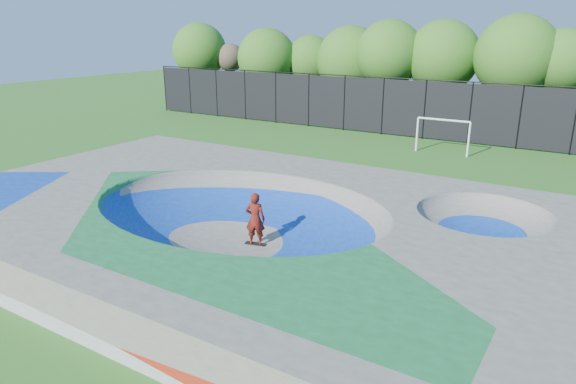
% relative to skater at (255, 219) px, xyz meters
% --- Properties ---
extents(ground, '(120.00, 120.00, 0.00)m').
position_rel_skater_xyz_m(ground, '(-0.60, -0.14, -0.96)').
color(ground, '#27601A').
rests_on(ground, ground).
extents(skate_deck, '(22.00, 14.00, 1.50)m').
position_rel_skater_xyz_m(skate_deck, '(-0.60, -0.14, -0.21)').
color(skate_deck, gray).
rests_on(skate_deck, ground).
extents(skater, '(0.81, 0.67, 1.93)m').
position_rel_skater_xyz_m(skater, '(0.00, 0.00, 0.00)').
color(skater, '#B7220E').
rests_on(skater, ground).
extents(skateboard, '(0.81, 0.35, 0.05)m').
position_rel_skater_xyz_m(skateboard, '(0.00, 0.00, -0.94)').
color(skateboard, black).
rests_on(skateboard, ground).
extents(soccer_goal, '(3.22, 0.12, 2.13)m').
position_rel_skater_xyz_m(soccer_goal, '(1.71, 17.15, 0.51)').
color(soccer_goal, white).
rests_on(soccer_goal, ground).
extents(fence, '(48.09, 0.09, 4.04)m').
position_rel_skater_xyz_m(fence, '(-0.60, 20.86, 1.13)').
color(fence, black).
rests_on(fence, ground).
extents(treeline, '(52.76, 7.08, 8.26)m').
position_rel_skater_xyz_m(treeline, '(1.76, 25.73, 4.09)').
color(treeline, '#4F3727').
rests_on(treeline, ground).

